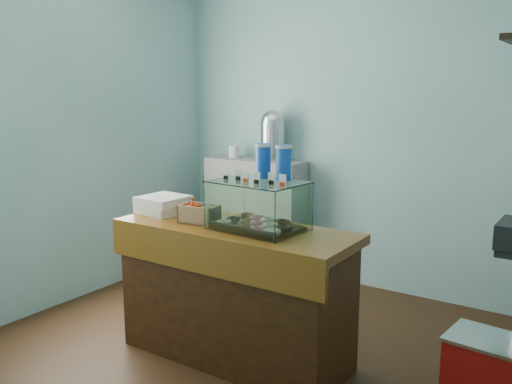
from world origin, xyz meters
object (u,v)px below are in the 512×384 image
Objects in this scene: coffee_urn at (273,134)px; counter at (235,292)px; display_case at (261,202)px; red_cooler at (488,371)px.

counter is at bearing -66.02° from coffee_urn.
red_cooler is (1.34, 0.30, -0.87)m from display_case.
coffee_urn is at bearing 113.98° from counter.
counter is 0.64m from display_case.
red_cooler is at bearing -29.16° from coffee_urn.
coffee_urn is 0.99× the size of red_cooler.
red_cooler is at bearing 16.59° from display_case.
counter is 3.30× the size of red_cooler.
display_case is at bearing -161.61° from red_cooler.
display_case is (0.17, 0.06, 0.61)m from counter.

